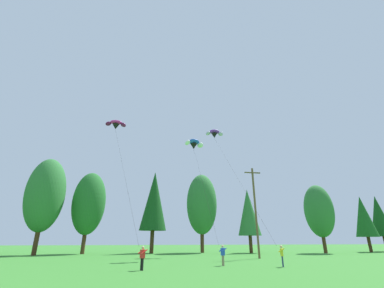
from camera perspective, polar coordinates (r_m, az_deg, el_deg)
The scene contains 15 objects.
treeline_tree_c at distance 47.29m, azimuth -29.68°, elevation -9.65°, with size 5.74×5.74×14.58m.
treeline_tree_d at distance 48.19m, azimuth -21.81°, elevation -12.03°, with size 5.36×5.36×13.17m.
treeline_tree_e at distance 47.98m, azimuth -8.40°, elevation -12.24°, with size 4.68×4.68×14.00m.
treeline_tree_f at distance 49.23m, azimuth 2.16°, elevation -13.06°, with size 5.55×5.55×13.89m.
treeline_tree_g at distance 48.88m, azimuth 12.35°, elevation -14.47°, with size 3.99×3.99×10.86m.
treeline_tree_h at distance 52.59m, azimuth 26.24°, elevation -13.09°, with size 4.92×4.92×11.55m.
treeline_tree_i at distance 61.11m, azimuth 33.66°, elevation -13.15°, with size 3.84×3.84×10.17m.
treeline_tree_j at distance 65.63m, azimuth 36.00°, elevation -12.71°, with size 3.94×3.94×10.62m.
utility_pole at distance 35.26m, azimuth 13.84°, elevation -13.71°, with size 2.20×0.26×11.26m.
kite_flyer_near at distance 21.50m, azimuth -10.90°, elevation -23.12°, with size 0.75×0.76×1.69m.
kite_flyer_mid at distance 24.99m, azimuth 6.83°, elevation -22.89°, with size 0.63×0.66×1.69m.
kite_flyer_far at distance 24.92m, azimuth 19.25°, elevation -21.99°, with size 0.73×0.74×1.69m.
parafoil_kite_high_magenta at distance 35.13m, azimuth -16.48°, elevation 4.15°, with size 5.63×11.05×15.25m.
parafoil_kite_mid_blue_white at distance 36.51m, azimuth 0.43°, elevation -0.00°, with size 3.06×10.70×14.01m.
parafoil_kite_far_purple at distance 46.06m, azimuth 4.97°, elevation 2.29°, with size 3.34×19.43×19.02m.
Camera 1 is at (-6.45, -1.57, 2.15)m, focal length 24.13 mm.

